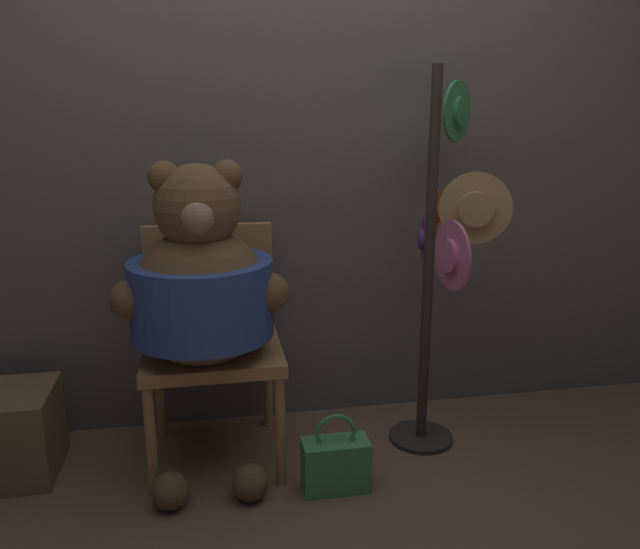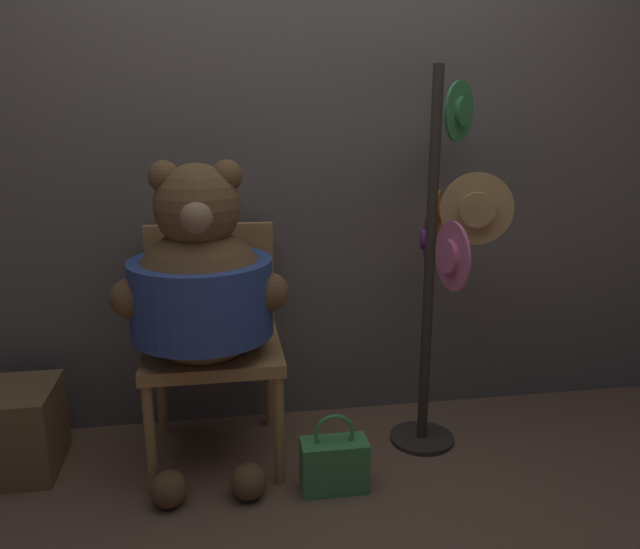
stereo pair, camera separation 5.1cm
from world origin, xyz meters
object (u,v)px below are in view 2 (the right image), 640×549
Objects in this scene: chair at (213,330)px; teddy_bear at (201,289)px; handbag_on_ground at (334,463)px; hat_display_rack at (445,253)px.

teddy_bear is (-0.03, -0.17, 0.23)m from chair.
teddy_bear is 3.94× the size of handbag_on_ground.
teddy_bear is 0.78× the size of hat_display_rack.
hat_display_rack is at bearing -5.81° from chair.
chair is 3.01× the size of handbag_on_ground.
handbag_on_ground is (0.47, -0.22, -0.66)m from teddy_bear.
chair is 0.76× the size of teddy_bear.
chair reaches higher than handbag_on_ground.
hat_display_rack is at bearing 4.17° from teddy_bear.
teddy_bear is at bearing -100.51° from chair.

